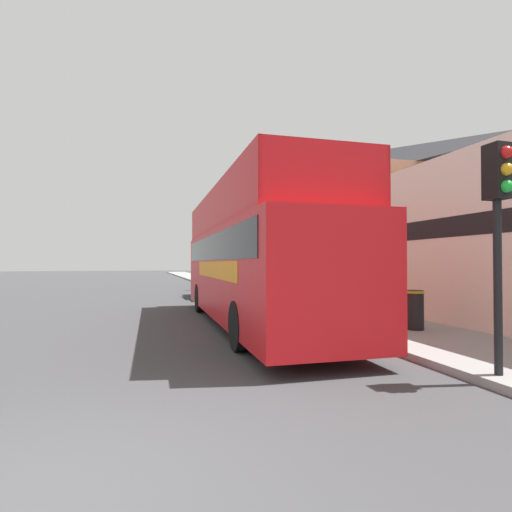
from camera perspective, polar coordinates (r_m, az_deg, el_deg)
name	(u,v)px	position (r m, az deg, el deg)	size (l,w,h in m)	color
ground_plane	(125,294)	(24.40, -18.17, -5.23)	(144.00, 144.00, 0.00)	#3D3D3F
sidewalk	(260,294)	(22.34, 0.54, -5.50)	(3.17, 108.00, 0.14)	gray
brick_terrace_rear	(316,225)	(26.39, 8.52, 4.37)	(6.00, 22.86, 8.57)	#9E664C
tour_bus	(250,264)	(11.88, -0.80, -1.20)	(2.71, 11.38, 3.92)	red
parked_car_ahead_of_bus	(213,284)	(21.19, -6.15, -3.96)	(1.83, 4.59, 1.54)	navy
traffic_signal	(498,205)	(7.11, 31.34, 6.28)	(0.28, 0.42, 3.50)	black
lamp_post_nearest	(378,202)	(9.84, 17.07, 7.39)	(0.35, 0.35, 4.50)	black
lamp_post_second	(267,226)	(18.06, 1.57, 4.32)	(0.35, 0.35, 4.89)	black
lamp_post_third	(226,236)	(26.74, -4.32, 2.88)	(0.35, 0.35, 5.11)	black
litter_bin	(415,309)	(10.96, 21.73, -7.01)	(0.48, 0.48, 0.99)	black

